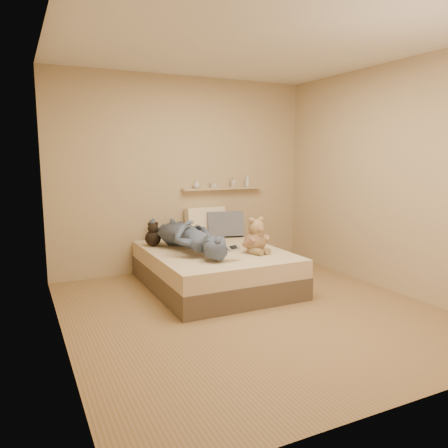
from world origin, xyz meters
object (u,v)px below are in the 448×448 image
dark_plush (153,236)px  wall_shelf (222,188)px  bed (214,268)px  person (187,235)px  pillow_cream (206,222)px  teddy_bear (256,238)px  pillow_grey (225,225)px  game_console (233,248)px

dark_plush → wall_shelf: (1.14, 0.39, 0.52)m
bed → dark_plush: 0.86m
bed → person: bearing=161.0°
person → dark_plush: bearing=-59.9°
bed → wall_shelf: size_ratio=1.58×
bed → pillow_cream: pillow_cream is taller
dark_plush → person: bearing=-54.9°
teddy_bear → pillow_cream: bearing=95.4°
bed → person: 0.52m
person → pillow_grey: bearing=-148.2°
person → wall_shelf: wall_shelf is taller
teddy_bear → person: bearing=145.1°
pillow_cream → dark_plush: bearing=-159.7°
pillow_grey → bed: bearing=-125.2°
teddy_bear → wall_shelf: 1.37m
dark_plush → pillow_grey: pillow_grey is taller
bed → person: (-0.30, 0.10, 0.41)m
bed → game_console: 0.71m
wall_shelf → teddy_bear: bearing=-98.2°
bed → teddy_bear: bearing=-44.5°
game_console → wall_shelf: wall_shelf is taller
teddy_bear → dark_plush: 1.30m
bed → pillow_grey: 0.93m
bed → game_console: bearing=-94.4°
pillow_grey → person: size_ratio=0.32×
pillow_grey → person: 0.98m
game_console → teddy_bear: 0.48m
dark_plush → wall_shelf: size_ratio=0.25×
teddy_bear → dark_plush: (-0.96, 0.88, -0.04)m
person → pillow_cream: bearing=-132.2°
game_console → person: person is taller
game_console → wall_shelf: bearing=68.5°
pillow_cream → person: size_ratio=0.36×
teddy_bear → pillow_cream: 1.20m
game_console → person: 0.75m
game_console → dark_plush: (-0.54, 1.12, -0.01)m
game_console → dark_plush: bearing=115.8°
pillow_cream → person: bearing=-127.2°
pillow_cream → pillow_grey: size_ratio=1.10×
pillow_cream → wall_shelf: bearing=14.9°
bed → pillow_cream: bearing=73.0°
pillow_cream → person: 0.91m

